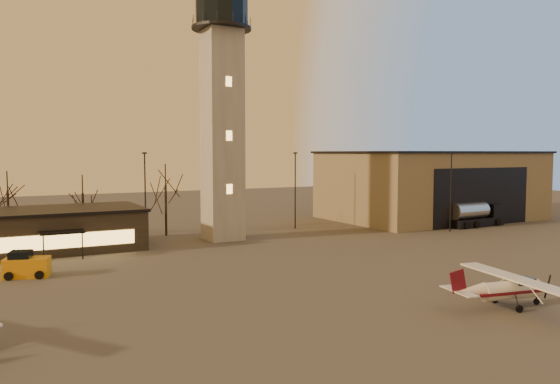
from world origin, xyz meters
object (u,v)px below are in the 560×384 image
object	(u,v)px
hangar	(431,185)
cessna_front	(512,293)
control_tower	(222,98)
terminal	(12,232)
fuel_truck	(475,217)
service_cart	(26,267)

from	to	relation	value
hangar	cessna_front	size ratio (longest dim) A/B	3.00
control_tower	terminal	world-z (taller)	control_tower
hangar	fuel_truck	distance (m)	10.77
cessna_front	service_cart	distance (m)	36.84
control_tower	service_cart	world-z (taller)	control_tower
cessna_front	control_tower	bearing A→B (deg)	110.45
terminal	fuel_truck	size ratio (longest dim) A/B	2.79
cessna_front	fuel_truck	distance (m)	40.83
service_cart	hangar	bearing A→B (deg)	31.06
terminal	cessna_front	world-z (taller)	terminal
control_tower	hangar	xyz separation A→B (m)	(36.00, 3.98, -11.17)
terminal	service_cart	distance (m)	12.51
fuel_truck	cessna_front	bearing A→B (deg)	-138.02
control_tower	fuel_truck	bearing A→B (deg)	-9.81
hangar	service_cart	distance (m)	59.44
control_tower	cessna_front	distance (m)	38.69
hangar	terminal	world-z (taller)	hangar
terminal	service_cart	bearing A→B (deg)	-87.74
hangar	terminal	bearing A→B (deg)	-178.03
hangar	terminal	size ratio (longest dim) A/B	1.20
control_tower	cessna_front	bearing A→B (deg)	-80.34
fuel_truck	service_cart	distance (m)	56.38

